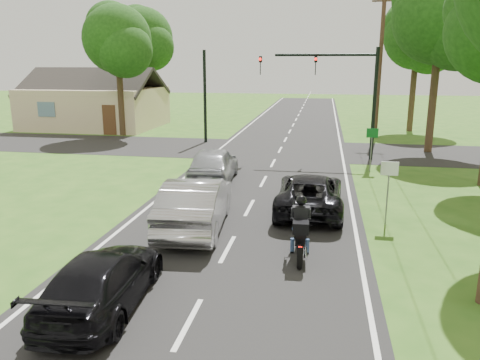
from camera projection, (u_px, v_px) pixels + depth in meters
name	position (u px, v px, depth m)	size (l,w,h in m)	color
ground	(228.00, 249.00, 13.37)	(140.00, 140.00, 0.00)	#2D5B19
road	(269.00, 172.00, 22.92)	(8.00, 100.00, 0.01)	black
cross_road	(280.00, 150.00, 28.65)	(60.00, 7.00, 0.01)	black
motorcycle_rider	(300.00, 234.00, 12.61)	(0.59, 2.07, 1.78)	black
dark_suv	(310.00, 193.00, 16.65)	(2.26, 4.89, 1.36)	black
silver_sedan	(196.00, 204.00, 14.85)	(1.75, 5.02, 1.65)	#A8A8AD
silver_suv	(213.00, 164.00, 20.71)	(1.89, 4.69, 1.60)	#A7A9AF
dark_car_behind	(103.00, 280.00, 10.10)	(1.74, 4.28, 1.24)	black
traffic_signal	(340.00, 83.00, 25.16)	(6.38, 0.44, 6.00)	black
signal_pole_far	(205.00, 97.00, 30.72)	(0.20, 0.20, 6.00)	black
utility_pole_far	(380.00, 64.00, 32.09)	(1.60, 0.28, 10.00)	#4F3223
sign_white	(389.00, 178.00, 15.03)	(0.55, 0.07, 2.12)	slate
sign_green	(372.00, 139.00, 22.63)	(0.55, 0.07, 2.12)	slate
tree_row_d	(447.00, 21.00, 26.01)	(5.76, 5.58, 10.45)	#332316
tree_row_e	(422.00, 40.00, 34.71)	(5.28, 5.12, 9.61)	#332316
tree_left_near	(120.00, 43.00, 32.68)	(5.12, 4.96, 9.22)	#332316
tree_left_far	(145.00, 41.00, 42.39)	(5.76, 5.58, 10.14)	#332316
house	(96.00, 105.00, 38.59)	(10.20, 8.00, 4.84)	tan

